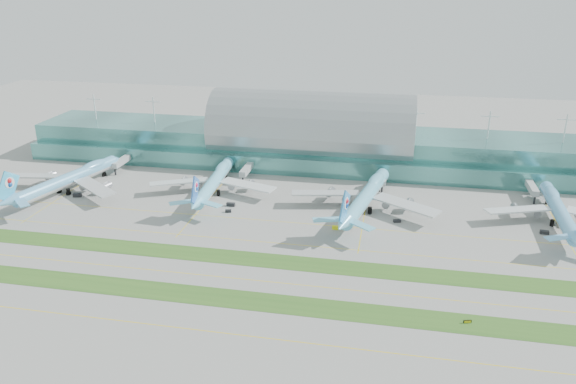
% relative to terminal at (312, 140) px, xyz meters
% --- Properties ---
extents(ground, '(700.00, 700.00, 0.00)m').
position_rel_terminal_xyz_m(ground, '(-0.01, -128.79, -14.23)').
color(ground, gray).
rests_on(ground, ground).
extents(terminal, '(340.00, 69.10, 36.00)m').
position_rel_terminal_xyz_m(terminal, '(0.00, 0.00, 0.00)').
color(terminal, '#3D7A75').
rests_on(terminal, ground).
extents(grass_strip_near, '(420.00, 12.00, 0.08)m').
position_rel_terminal_xyz_m(grass_strip_near, '(-0.01, -156.79, -14.19)').
color(grass_strip_near, '#2D591E').
rests_on(grass_strip_near, ground).
extents(grass_strip_far, '(420.00, 12.00, 0.08)m').
position_rel_terminal_xyz_m(grass_strip_far, '(-0.01, -126.79, -14.19)').
color(grass_strip_far, '#2D591E').
rests_on(grass_strip_far, ground).
extents(taxiline_a, '(420.00, 0.35, 0.01)m').
position_rel_terminal_xyz_m(taxiline_a, '(-0.01, -176.79, -14.22)').
color(taxiline_a, yellow).
rests_on(taxiline_a, ground).
extents(taxiline_b, '(420.00, 0.35, 0.01)m').
position_rel_terminal_xyz_m(taxiline_b, '(-0.01, -142.79, -14.22)').
color(taxiline_b, yellow).
rests_on(taxiline_b, ground).
extents(taxiline_c, '(420.00, 0.35, 0.01)m').
position_rel_terminal_xyz_m(taxiline_c, '(-0.01, -110.79, -14.22)').
color(taxiline_c, yellow).
rests_on(taxiline_c, ground).
extents(taxiline_d, '(420.00, 0.35, 0.01)m').
position_rel_terminal_xyz_m(taxiline_d, '(-0.01, -88.79, -14.22)').
color(taxiline_d, yellow).
rests_on(taxiline_d, ground).
extents(airliner_a, '(70.29, 81.13, 22.63)m').
position_rel_terminal_xyz_m(airliner_a, '(-117.47, -71.40, -7.25)').
color(airliner_a, '#61ABD7').
rests_on(airliner_a, ground).
extents(airliner_b, '(67.21, 76.42, 21.02)m').
position_rel_terminal_xyz_m(airliner_b, '(-42.08, -58.64, -7.74)').
color(airliner_b, '#6DD0F1').
rests_on(airliner_b, ground).
extents(airliner_c, '(72.30, 83.11, 23.02)m').
position_rel_terminal_xyz_m(airliner_c, '(37.09, -66.10, -7.13)').
color(airliner_c, '#68C5E6').
rests_on(airliner_c, ground).
extents(airliner_d, '(67.04, 76.08, 20.95)m').
position_rel_terminal_xyz_m(airliner_d, '(124.67, -65.51, -7.76)').
color(airliner_d, '#6AB7EA').
rests_on(airliner_d, ground).
extents(gse_a, '(3.92, 2.62, 1.65)m').
position_rel_terminal_xyz_m(gse_a, '(-129.62, -76.84, -13.40)').
color(gse_a, orange).
rests_on(gse_a, ground).
extents(gse_b, '(4.43, 2.98, 1.84)m').
position_rel_terminal_xyz_m(gse_b, '(-109.50, -78.46, -13.31)').
color(gse_b, black).
rests_on(gse_b, ground).
extents(gse_c, '(4.22, 1.87, 1.68)m').
position_rel_terminal_xyz_m(gse_c, '(-28.51, -75.23, -13.39)').
color(gse_c, black).
rests_on(gse_c, ground).
extents(gse_d, '(3.12, 2.14, 1.28)m').
position_rel_terminal_xyz_m(gse_d, '(-27.54, -82.87, -13.59)').
color(gse_d, black).
rests_on(gse_d, ground).
extents(gse_e, '(3.51, 1.62, 1.58)m').
position_rel_terminal_xyz_m(gse_e, '(25.59, -92.19, -13.44)').
color(gse_e, yellow).
rests_on(gse_e, ground).
extents(gse_f, '(3.73, 2.50, 1.24)m').
position_rel_terminal_xyz_m(gse_f, '(52.32, -79.07, -13.61)').
color(gse_f, black).
rests_on(gse_f, ground).
extents(gse_g, '(3.98, 2.41, 1.51)m').
position_rel_terminal_xyz_m(gse_g, '(116.32, -79.31, -13.47)').
color(gse_g, black).
rests_on(gse_g, ground).
extents(taxiway_sign_east, '(2.70, 0.95, 1.15)m').
position_rel_terminal_xyz_m(taxiway_sign_east, '(76.15, -156.20, -13.66)').
color(taxiway_sign_east, black).
rests_on(taxiway_sign_east, ground).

